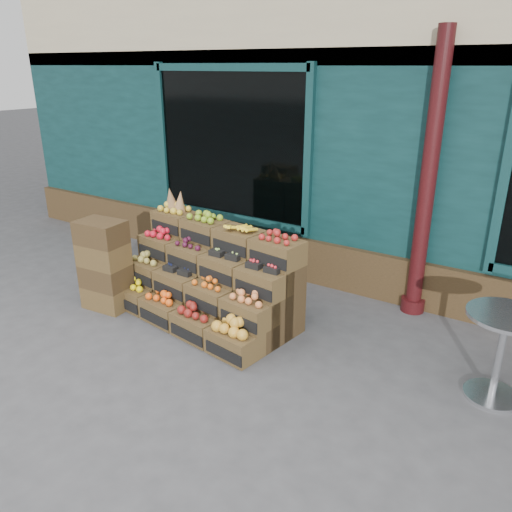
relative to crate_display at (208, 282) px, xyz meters
The scene contains 6 objects.
ground 1.10m from the crate_display, 37.00° to the right, with size 60.00×60.00×0.00m, color #414143.
shop_facade 4.98m from the crate_display, 79.71° to the left, with size 12.00×6.24×4.80m.
crate_display is the anchor object (origin of this frame).
spare_crates 1.29m from the crate_display, 155.73° to the right, with size 0.59×0.43×1.11m.
bistro_table 3.14m from the crate_display, ahead, with size 0.67×0.67×0.84m.
shopkeeper 2.29m from the crate_display, 101.06° to the left, with size 0.66×0.43×1.81m, color #18561E.
Camera 1 is at (2.59, -3.57, 2.81)m, focal length 35.00 mm.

